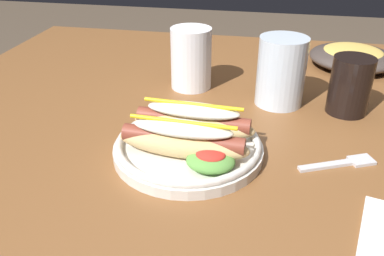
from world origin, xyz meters
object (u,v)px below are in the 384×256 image
object	(u,v)px
fork	(343,163)
water_cup	(281,71)
soda_cup	(350,86)
hot_dog_plate	(189,140)
extra_cup	(191,58)
side_bowl	(352,56)

from	to	relation	value
fork	water_cup	size ratio (longest dim) A/B	0.90
soda_cup	hot_dog_plate	bearing A→B (deg)	-141.70
soda_cup	extra_cup	distance (m)	0.31
water_cup	side_bowl	xyz separation A→B (m)	(0.17, 0.24, -0.04)
fork	side_bowl	distance (m)	0.45
water_cup	soda_cup	bearing A→B (deg)	-6.80
fork	extra_cup	xyz separation A→B (m)	(-0.28, 0.25, 0.06)
extra_cup	water_cup	bearing A→B (deg)	-14.24
hot_dog_plate	water_cup	xyz separation A→B (m)	(0.13, 0.22, 0.04)
side_bowl	fork	bearing A→B (deg)	-98.95
hot_dog_plate	fork	size ratio (longest dim) A/B	1.97
side_bowl	hot_dog_plate	bearing A→B (deg)	-123.18
fork	water_cup	distance (m)	0.23
hot_dog_plate	fork	bearing A→B (deg)	4.45
extra_cup	side_bowl	xyz separation A→B (m)	(0.35, 0.20, -0.04)
soda_cup	side_bowl	bearing A→B (deg)	80.41
extra_cup	side_bowl	distance (m)	0.40
fork	side_bowl	xyz separation A→B (m)	(0.07, 0.44, 0.02)
hot_dog_plate	fork	distance (m)	0.23
soda_cup	fork	bearing A→B (deg)	-98.05
water_cup	extra_cup	xyz separation A→B (m)	(-0.18, 0.05, -0.00)
fork	soda_cup	world-z (taller)	soda_cup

